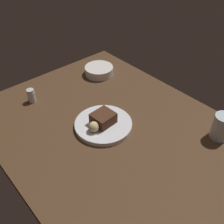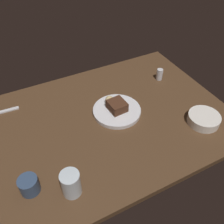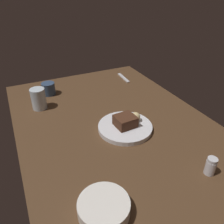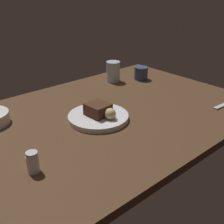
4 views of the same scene
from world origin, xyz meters
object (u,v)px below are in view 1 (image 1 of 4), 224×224
at_px(dessert_plate, 103,125).
at_px(water_glass, 221,127).
at_px(bread_roll, 94,127).
at_px(chocolate_cake_slice, 103,118).
at_px(side_bowl, 99,71).
at_px(salt_shaker, 31,96).

bearing_deg(dessert_plate, water_glass, -138.83).
bearing_deg(dessert_plate, bread_roll, 101.55).
relative_size(chocolate_cake_slice, side_bowl, 0.57).
relative_size(dessert_plate, bread_roll, 5.57).
relative_size(dessert_plate, chocolate_cake_slice, 2.77).
bearing_deg(bread_roll, water_glass, -132.86).
bearing_deg(side_bowl, chocolate_cake_slice, 143.39).
height_order(salt_shaker, side_bowl, salt_shaker).
bearing_deg(salt_shaker, bread_roll, -167.47).
height_order(chocolate_cake_slice, side_bowl, chocolate_cake_slice).
xyz_separation_m(salt_shaker, side_bowl, (-0.02, -0.38, -0.01)).
relative_size(dessert_plate, salt_shaker, 3.60).
bearing_deg(salt_shaker, side_bowl, -92.47).
distance_m(chocolate_cake_slice, water_glass, 0.46).
relative_size(salt_shaker, water_glass, 0.62).
bearing_deg(chocolate_cake_slice, dessert_plate, 126.58).
relative_size(salt_shaker, side_bowl, 0.44).
bearing_deg(side_bowl, salt_shaker, 87.53).
height_order(bread_roll, side_bowl, bread_roll).
bearing_deg(side_bowl, dessert_plate, 143.36).
xyz_separation_m(chocolate_cake_slice, bread_roll, (-0.01, 0.06, -0.00)).
bearing_deg(bread_roll, side_bowl, -41.54).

